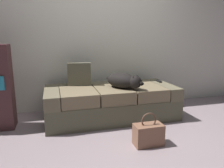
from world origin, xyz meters
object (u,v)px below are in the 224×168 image
object	(u,v)px
tv_remote	(159,81)
handbag	(148,134)
couch	(111,102)
throw_pillow	(79,74)
dog_dark	(124,81)

from	to	relation	value
tv_remote	handbag	distance (m)	1.31
couch	handbag	xyz separation A→B (m)	(0.17, -0.94, -0.11)
tv_remote	handbag	world-z (taller)	tv_remote
throw_pillow	handbag	world-z (taller)	throw_pillow
dog_dark	tv_remote	distance (m)	0.75
dog_dark	throw_pillow	xyz separation A→B (m)	(-0.58, 0.38, 0.06)
dog_dark	tv_remote	bearing A→B (deg)	21.71
tv_remote	throw_pillow	size ratio (longest dim) A/B	0.44
dog_dark	handbag	size ratio (longest dim) A/B	1.51
dog_dark	throw_pillow	distance (m)	0.69
handbag	tv_remote	bearing A→B (deg)	58.04
dog_dark	throw_pillow	size ratio (longest dim) A/B	1.68
couch	tv_remote	xyz separation A→B (m)	(0.84, 0.13, 0.25)
dog_dark	handbag	distance (m)	0.92
couch	handbag	world-z (taller)	couch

